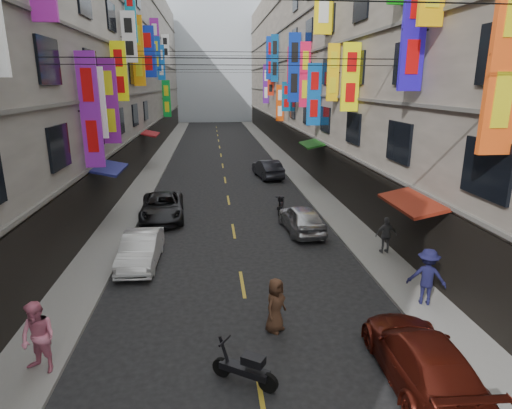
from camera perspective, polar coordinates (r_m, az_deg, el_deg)
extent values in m
cube|color=slate|center=(39.43, -13.24, 4.96)|extent=(2.00, 90.00, 0.12)
cube|color=slate|center=(39.74, 4.25, 5.42)|extent=(2.00, 90.00, 0.12)
cube|color=gray|center=(40.07, -23.11, 17.91)|extent=(10.00, 90.00, 19.00)
cube|color=black|center=(39.33, -14.76, 6.97)|extent=(0.12, 85.50, 3.00)
cube|color=#66635E|center=(39.12, -14.92, 9.42)|extent=(0.16, 90.00, 0.14)
cube|color=#66635E|center=(38.92, -15.26, 14.10)|extent=(0.16, 90.00, 0.14)
cube|color=#66635E|center=(38.99, -15.61, 18.80)|extent=(0.16, 90.00, 0.14)
cube|color=#66635E|center=(39.32, -15.99, 23.44)|extent=(0.16, 90.00, 0.14)
cube|color=#A89A8C|center=(40.67, 13.35, 18.66)|extent=(10.00, 90.00, 19.00)
cube|color=black|center=(39.69, 5.66, 7.48)|extent=(0.12, 85.50, 3.00)
cube|color=#66635E|center=(39.48, 5.71, 9.92)|extent=(0.16, 90.00, 0.14)
cube|color=#66635E|center=(39.29, 5.84, 14.57)|extent=(0.16, 90.00, 0.14)
cube|color=#66635E|center=(39.35, 5.98, 19.23)|extent=(0.16, 90.00, 0.14)
cube|color=#66635E|center=(39.68, 6.12, 23.85)|extent=(0.16, 90.00, 0.14)
cube|color=#ACB5C0|center=(88.55, -5.66, 18.19)|extent=(18.00, 8.00, 22.00)
cube|color=#F25216|center=(13.02, 30.46, 16.83)|extent=(0.89, 0.18, 5.04)
cylinder|color=black|center=(13.05, 30.64, 16.80)|extent=(0.99, 0.08, 0.08)
cube|color=#2310C2|center=(17.75, 20.33, 21.04)|extent=(0.89, 0.18, 4.33)
cylinder|color=black|center=(17.77, 20.48, 21.02)|extent=(0.99, 0.08, 0.08)
cube|color=#731A92|center=(21.38, -21.22, 11.55)|extent=(0.88, 0.18, 5.21)
cylinder|color=black|center=(21.39, -21.35, 11.54)|extent=(0.98, 0.08, 0.08)
cube|color=silver|center=(23.21, -20.30, 12.56)|extent=(0.72, 0.18, 3.48)
cylinder|color=black|center=(23.23, -20.42, 12.55)|extent=(0.82, 0.08, 0.08)
cube|color=#FEFF0D|center=(24.10, 12.49, 16.21)|extent=(0.93, 0.18, 3.50)
cylinder|color=black|center=(24.12, 12.61, 16.20)|extent=(1.03, 0.08, 0.08)
cube|color=#6D1679|center=(25.30, -18.92, 12.83)|extent=(0.90, 0.18, 4.52)
cylinder|color=black|center=(25.31, -19.03, 12.82)|extent=(1.00, 0.08, 0.08)
cube|color=yellow|center=(27.76, 10.22, 16.91)|extent=(0.71, 0.18, 3.39)
cylinder|color=black|center=(27.77, 10.33, 16.91)|extent=(0.81, 0.08, 0.08)
cube|color=#E8E90C|center=(28.55, -17.75, 16.54)|extent=(0.91, 0.18, 3.52)
cylinder|color=black|center=(28.56, -17.85, 16.53)|extent=(1.01, 0.08, 0.08)
cube|color=#0E54AC|center=(31.72, 7.74, 14.31)|extent=(0.99, 0.18, 4.30)
cylinder|color=black|center=(31.73, 7.83, 14.30)|extent=(1.09, 0.08, 0.08)
cube|color=silver|center=(32.88, -16.56, 20.63)|extent=(0.95, 0.18, 3.35)
cylinder|color=black|center=(32.89, -16.65, 20.62)|extent=(1.05, 0.08, 0.08)
cube|color=#0D7D9C|center=(35.05, -16.40, 23.46)|extent=(0.75, 0.18, 4.21)
cylinder|color=black|center=(35.06, -16.48, 23.45)|extent=(0.85, 0.08, 0.08)
cube|color=#EE1648|center=(35.24, 6.54, 16.79)|extent=(0.82, 0.18, 4.92)
cylinder|color=black|center=(35.25, 6.62, 16.78)|extent=(0.92, 0.08, 0.08)
cube|color=orange|center=(36.47, -15.46, 19.11)|extent=(0.90, 0.18, 5.22)
cylinder|color=black|center=(36.48, -15.54, 19.10)|extent=(1.00, 0.08, 0.08)
cube|color=#0D2CA1|center=(39.08, 5.12, 17.68)|extent=(1.05, 0.18, 5.77)
cylinder|color=black|center=(39.08, 5.19, 17.68)|extent=(1.15, 0.08, 0.08)
cube|color=#0E26A7|center=(41.02, -14.21, 19.13)|extent=(1.22, 0.18, 4.31)
cylinder|color=black|center=(41.03, -14.28, 19.13)|extent=(1.32, 0.08, 0.08)
cube|color=red|center=(41.62, 4.69, 18.00)|extent=(0.68, 0.18, 3.27)
cylinder|color=black|center=(41.63, 4.76, 18.00)|extent=(0.78, 0.08, 0.08)
cube|color=#0B5285|center=(43.28, 4.05, 14.16)|extent=(0.86, 0.18, 2.81)
cylinder|color=black|center=(43.29, 4.12, 14.16)|extent=(0.96, 0.08, 0.08)
cube|color=#0D419B|center=(44.69, -13.71, 18.15)|extent=(0.90, 0.18, 3.05)
cylinder|color=black|center=(44.70, -13.77, 18.14)|extent=(1.00, 0.08, 0.08)
cube|color=#0D40A1|center=(47.21, -13.27, 18.97)|extent=(1.05, 0.18, 3.37)
cylinder|color=black|center=(47.22, -13.33, 18.96)|extent=(1.15, 0.08, 0.08)
cube|color=#CD420B|center=(47.16, 3.21, 13.36)|extent=(0.83, 0.18, 3.80)
cylinder|color=black|center=(47.17, 3.27, 13.36)|extent=(0.93, 0.08, 0.08)
cube|color=#811887|center=(48.53, -13.31, 20.74)|extent=(0.90, 0.18, 3.94)
cylinder|color=black|center=(48.54, -13.38, 20.73)|extent=(1.00, 0.08, 0.08)
cube|color=navy|center=(51.35, 2.50, 18.89)|extent=(0.84, 0.18, 5.14)
cylinder|color=black|center=(51.36, 2.56, 18.89)|extent=(0.94, 0.08, 0.08)
cube|color=#0F57B0|center=(53.23, -12.54, 17.99)|extent=(0.85, 0.18, 3.87)
cylinder|color=black|center=(53.24, -12.60, 17.99)|extent=(0.95, 0.08, 0.08)
cube|color=#0E36A5|center=(53.40, 1.99, 18.93)|extent=(1.13, 0.18, 4.84)
cylinder|color=black|center=(53.40, 2.05, 18.93)|extent=(1.23, 0.08, 0.08)
cube|color=red|center=(54.66, 1.96, 15.97)|extent=(0.76, 0.18, 3.14)
cylinder|color=black|center=(54.67, 2.02, 15.97)|extent=(0.86, 0.08, 0.08)
cube|color=#0B8029|center=(56.64, -11.83, 13.64)|extent=(0.99, 0.18, 4.51)
cylinder|color=black|center=(56.65, -11.89, 13.63)|extent=(1.09, 0.08, 0.08)
cube|color=white|center=(59.23, -12.00, 19.91)|extent=(0.93, 0.18, 2.89)
cylinder|color=black|center=(59.24, -12.05, 19.91)|extent=(1.03, 0.08, 0.08)
cube|color=#541887|center=(59.08, 1.33, 15.77)|extent=(0.77, 0.18, 5.02)
cylinder|color=black|center=(59.09, 1.38, 15.77)|extent=(0.87, 0.08, 0.08)
cube|color=maroon|center=(16.74, 20.12, 0.32)|extent=(1.39, 3.20, 0.41)
cube|color=navy|center=(23.45, -19.01, 4.65)|extent=(1.39, 3.20, 0.41)
cube|color=#154A13|center=(31.61, 7.48, 8.05)|extent=(1.39, 3.20, 0.41)
cube|color=maroon|center=(39.05, -13.96, 9.18)|extent=(1.39, 3.20, 0.41)
cylinder|color=black|center=(18.52, -3.03, 18.91)|extent=(14.00, 0.04, 0.04)
cylinder|color=black|center=(32.55, -4.49, 19.65)|extent=(14.00, 0.04, 0.04)
cylinder|color=black|center=(46.50, -5.01, 17.48)|extent=(14.00, 0.04, 0.04)
cube|color=gold|center=(11.15, 0.71, -24.33)|extent=(0.12, 2.20, 0.01)
cube|color=gold|center=(16.18, -1.82, -10.57)|extent=(0.12, 2.20, 0.01)
cube|color=gold|center=(21.71, -3.01, -3.55)|extent=(0.12, 2.20, 0.01)
cube|color=gold|center=(27.44, -3.70, 0.59)|extent=(0.12, 2.20, 0.01)
cube|color=gold|center=(33.26, -4.15, 3.28)|extent=(0.12, 2.20, 0.01)
cube|color=gold|center=(39.14, -4.46, 5.18)|extent=(0.12, 2.20, 0.01)
cube|color=gold|center=(45.05, -4.70, 6.57)|extent=(0.12, 2.20, 0.01)
cube|color=gold|center=(50.98, -4.88, 7.64)|extent=(0.12, 2.20, 0.01)
cube|color=gold|center=(56.93, -5.02, 8.49)|extent=(0.12, 2.20, 0.01)
cube|color=gold|center=(62.88, -5.14, 9.18)|extent=(0.12, 2.20, 0.01)
cube|color=gold|center=(68.85, -5.24, 9.75)|extent=(0.12, 2.20, 0.01)
cube|color=gold|center=(74.82, -5.32, 10.22)|extent=(0.12, 2.20, 0.01)
cylinder|color=black|center=(11.65, -4.57, -20.82)|extent=(0.48, 0.37, 0.50)
cylinder|color=black|center=(11.16, 1.63, -22.67)|extent=(0.48, 0.37, 0.50)
cube|color=black|center=(11.30, -1.56, -21.15)|extent=(1.25, 0.96, 0.18)
cube|color=black|center=(11.00, -0.36, -20.05)|extent=(0.64, 0.57, 0.22)
cylinder|color=black|center=(11.35, -4.16, -19.14)|extent=(0.34, 0.26, 0.88)
cylinder|color=black|center=(11.15, -4.20, -17.66)|extent=(0.32, 0.45, 0.06)
cylinder|color=black|center=(24.18, 3.15, -0.90)|extent=(0.24, 0.51, 0.50)
cylinder|color=black|center=(25.42, 3.40, -0.07)|extent=(0.24, 0.51, 0.50)
cube|color=black|center=(24.76, 3.29, -0.14)|extent=(0.60, 1.33, 0.18)
cube|color=black|center=(24.91, 3.35, 0.79)|extent=(0.44, 0.61, 0.22)
cylinder|color=black|center=(24.15, 3.19, 0.19)|extent=(0.16, 0.36, 0.88)
cylinder|color=black|center=(24.06, 3.20, 0.99)|extent=(0.50, 0.18, 0.06)
imported|color=silver|center=(18.20, -15.12, -5.79)|extent=(1.49, 4.05, 1.32)
imported|color=black|center=(23.99, -12.39, -0.31)|extent=(2.60, 5.07, 1.37)
imported|color=#56170E|center=(11.93, 21.17, -18.53)|extent=(2.07, 4.70, 1.34)
imported|color=#B2B2B7|center=(21.52, 6.11, -1.84)|extent=(1.96, 4.23, 1.40)
imported|color=#26262E|center=(33.93, 1.56, 4.80)|extent=(2.15, 4.54, 1.44)
imported|color=pink|center=(12.44, -27.04, -15.54)|extent=(1.11, 0.96, 1.91)
imported|color=#15153B|center=(15.32, 21.85, -8.90)|extent=(1.40, 1.09, 1.92)
imported|color=#4F4F51|center=(19.24, 16.96, -3.92)|extent=(0.95, 0.54, 1.61)
imported|color=#482C1D|center=(13.07, 2.61, -13.25)|extent=(0.97, 0.99, 1.69)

